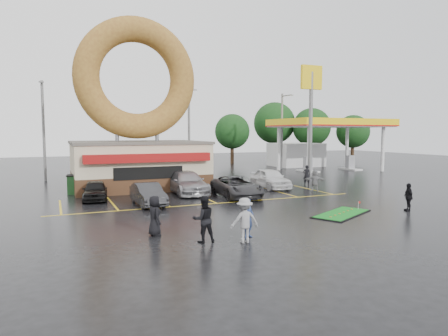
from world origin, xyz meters
name	(u,v)px	position (x,y,z in m)	size (l,w,h in m)	color
ground	(240,213)	(0.00, 0.00, 0.00)	(120.00, 120.00, 0.00)	black
donut_shop	(137,132)	(-3.00, 12.97, 4.46)	(10.20, 8.70, 13.50)	#472B19
gas_station	(315,138)	(20.00, 20.94, 3.70)	(12.30, 13.65, 5.90)	silver
shell_sign	(311,100)	(13.00, 12.00, 7.38)	(2.20, 0.36, 10.60)	slate
streetlight_left	(44,128)	(-10.00, 19.92, 4.78)	(0.40, 2.21, 9.00)	slate
streetlight_mid	(189,129)	(4.00, 20.92, 4.78)	(0.40, 2.21, 9.00)	slate
streetlight_right	(282,129)	(16.00, 21.92, 4.78)	(0.40, 2.21, 9.00)	slate
tree_far_a	(312,127)	(26.00, 30.00, 5.18)	(5.60, 5.60, 8.00)	#332114
tree_far_b	(353,132)	(32.00, 28.00, 4.53)	(4.90, 4.90, 7.00)	#332114
tree_far_c	(274,123)	(22.00, 34.00, 5.84)	(6.30, 6.30, 9.00)	#332114
tree_far_d	(232,132)	(14.00, 32.00, 4.53)	(4.90, 4.90, 7.00)	#332114
car_black	(95,190)	(-6.85, 7.67, 0.64)	(1.51, 3.76, 1.28)	black
car_dgrey	(148,194)	(-4.08, 4.48, 0.67)	(1.42, 4.06, 1.34)	#2A2A2C
car_silver	(187,183)	(-0.47, 8.00, 0.79)	(2.22, 5.45, 1.58)	gray
car_grey	(237,187)	(2.18, 5.18, 0.72)	(2.38, 5.15, 1.43)	#333235
car_white	(270,178)	(6.41, 8.00, 0.79)	(1.85, 4.61, 1.57)	silver
person_blue	(249,218)	(-1.85, -4.64, 0.83)	(0.61, 0.40, 1.66)	navy
person_blackjkt	(204,219)	(-3.82, -4.55, 0.94)	(0.91, 0.71, 1.88)	black
person_hoodie	(245,220)	(-2.34, -5.25, 0.91)	(1.17, 0.67, 1.81)	gray
person_bystander	(154,216)	(-5.39, -2.74, 0.86)	(0.84, 0.55, 1.72)	black
person_cameraman	(408,197)	(8.99, -3.05, 0.78)	(0.92, 0.38, 1.57)	black
person_walker_near	(315,180)	(8.72, 5.30, 0.81)	(1.51, 0.48, 1.63)	gray
person_walker_far	(307,175)	(10.03, 8.22, 0.85)	(0.62, 0.41, 1.71)	black
dumpster	(81,185)	(-7.50, 11.01, 0.65)	(1.80, 1.20, 1.30)	#1C491F
putting_green	(342,214)	(4.93, -2.34, 0.03)	(4.35, 3.35, 0.50)	black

